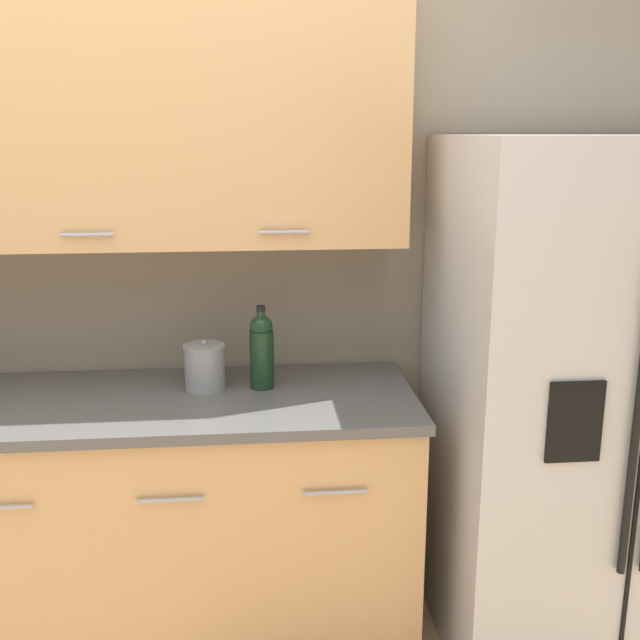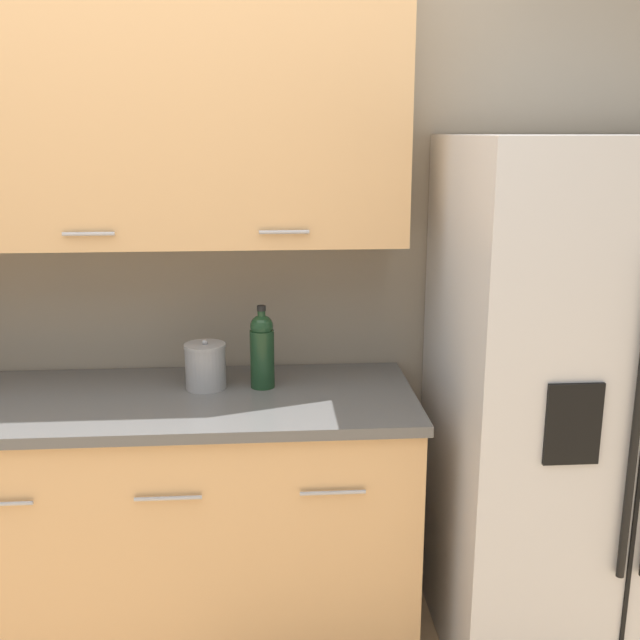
{
  "view_description": "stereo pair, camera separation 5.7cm",
  "coord_description": "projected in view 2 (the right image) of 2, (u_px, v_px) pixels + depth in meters",
  "views": [
    {
      "loc": [
        0.42,
        -1.63,
        1.75
      ],
      "look_at": [
        0.64,
        0.74,
        1.15
      ],
      "focal_mm": 42.0,
      "sensor_mm": 36.0,
      "label": 1
    },
    {
      "loc": [
        0.47,
        -1.64,
        1.75
      ],
      "look_at": [
        0.64,
        0.74,
        1.15
      ],
      "focal_mm": 42.0,
      "sensor_mm": 36.0,
      "label": 2
    }
  ],
  "objects": [
    {
      "name": "wall_back",
      "position": [
        123.0,
        212.0,
        2.61
      ],
      "size": [
        10.0,
        0.39,
        2.6
      ],
      "color": "gray",
      "rests_on": "ground_plane"
    },
    {
      "name": "counter_unit",
      "position": [
        111.0,
        518.0,
        2.58
      ],
      "size": [
        2.08,
        0.64,
        0.9
      ],
      "color": "black",
      "rests_on": "ground_plane"
    },
    {
      "name": "refrigerator",
      "position": [
        585.0,
        402.0,
        2.51
      ],
      "size": [
        0.94,
        0.82,
        1.74
      ],
      "color": "#B2B2B5",
      "rests_on": "ground_plane"
    },
    {
      "name": "wine_bottle",
      "position": [
        262.0,
        349.0,
        2.54
      ],
      "size": [
        0.08,
        0.08,
        0.29
      ],
      "color": "black",
      "rests_on": "counter_unit"
    },
    {
      "name": "steel_canister",
      "position": [
        205.0,
        366.0,
        2.54
      ],
      "size": [
        0.14,
        0.14,
        0.17
      ],
      "color": "gray",
      "rests_on": "counter_unit"
    }
  ]
}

